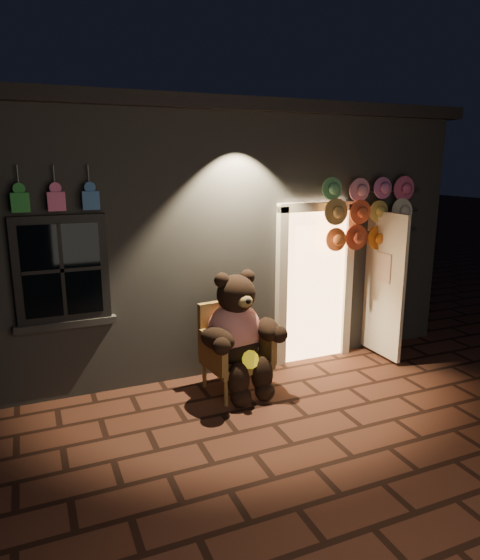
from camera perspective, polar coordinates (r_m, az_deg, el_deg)
ground at (r=5.50m, az=3.83°, el=-16.14°), size 60.00×60.00×0.00m
shop_building at (r=8.59m, az=-8.17°, el=6.73°), size 7.30×5.95×3.51m
wicker_armchair at (r=6.07m, az=-0.80°, el=-7.66°), size 0.80×0.74×1.06m
teddy_bear at (r=5.88m, az=-0.20°, el=-6.22°), size 1.07×0.88×1.48m
hat_rack at (r=7.03m, az=14.69°, el=7.24°), size 1.63×0.22×2.52m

